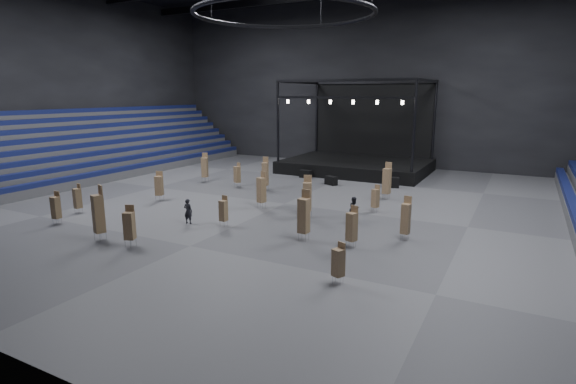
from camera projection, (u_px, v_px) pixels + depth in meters
The scene contains 28 objects.
floor at pixel (285, 204), 32.64m from camera, with size 50.00×50.00×0.00m, color #4D4D50.
wall_back at pixel (376, 83), 48.84m from camera, with size 50.00×0.20×18.00m, color black.
wall_left at pixel (50, 81), 42.12m from camera, with size 0.20×42.00×18.00m, color black.
bleachers_left at pixel (73, 159), 42.74m from camera, with size 7.20×40.00×6.40m.
stage at pixel (359, 157), 46.35m from camera, with size 14.00×10.00×9.20m.
truss_ring at pixel (284, 14), 29.85m from camera, with size 12.30×12.30×5.15m.
flight_case_left at pixel (305, 174), 42.67m from camera, with size 1.10×0.55×0.73m, color black.
flight_case_mid at pixel (331, 181), 39.37m from camera, with size 1.13×0.56×0.75m, color black.
flight_case_right at pixel (391, 182), 38.23m from camera, with size 1.31×0.65×0.87m, color black.
chair_stack_0 at pixel (77, 198), 29.86m from camera, with size 0.49×0.49×1.99m.
chair_stack_1 at pixel (387, 180), 33.76m from camera, with size 0.58×0.58×2.82m.
chair_stack_2 at pixel (205, 167), 40.55m from camera, with size 0.68×0.68×2.62m.
chair_stack_3 at pixel (129, 225), 23.27m from camera, with size 0.65×0.65×2.21m.
chair_stack_4 at pixel (307, 196), 28.89m from camera, with size 0.69×0.69×2.73m.
chair_stack_5 at pixel (375, 198), 30.09m from camera, with size 0.53×0.53×1.88m.
chair_stack_6 at pixel (338, 262), 18.71m from camera, with size 0.56×0.56×1.80m.
chair_stack_7 at pixel (352, 226), 23.10m from camera, with size 0.58×0.58×2.22m.
chair_stack_8 at pixel (262, 189), 31.17m from camera, with size 0.61×0.61×2.58m.
chair_stack_9 at pixel (223, 210), 26.91m from camera, with size 0.42×0.42×1.88m.
chair_stack_10 at pixel (237, 174), 38.38m from camera, with size 0.57×0.57×2.08m.
chair_stack_11 at pixel (159, 185), 33.31m from camera, with size 0.69×0.69×2.21m.
chair_stack_12 at pixel (265, 173), 37.04m from camera, with size 0.61×0.61×2.75m.
chair_stack_13 at pixel (304, 215), 24.20m from camera, with size 0.56×0.56×2.81m.
chair_stack_14 at pixel (406, 218), 24.31m from camera, with size 0.48×0.48×2.44m.
chair_stack_15 at pixel (56, 207), 27.37m from camera, with size 0.46×0.46×2.03m.
chair_stack_16 at pixel (98, 213), 24.23m from camera, with size 0.68×0.68×3.05m.
man_center at pixel (188, 211), 27.50m from camera, with size 0.57×0.37×1.56m, color black.
crew_member at pixel (354, 209), 28.02m from camera, with size 0.76×0.59×1.56m, color black.
Camera 1 is at (15.04, -27.90, 7.84)m, focal length 28.00 mm.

